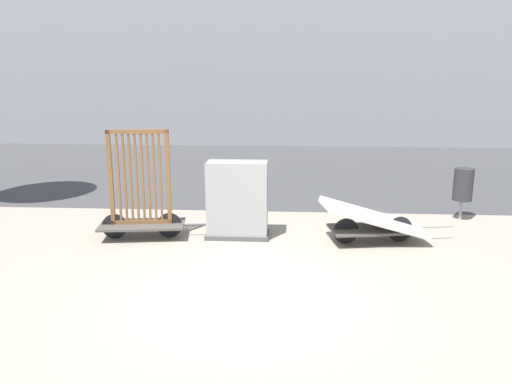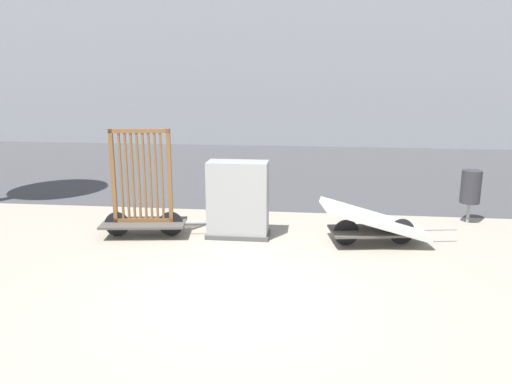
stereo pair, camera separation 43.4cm
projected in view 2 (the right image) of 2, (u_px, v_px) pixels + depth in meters
The scene contains 7 objects.
ground_plane at pixel (236, 297), 6.54m from camera, with size 60.00×60.00×0.00m, color gray.
road_strip at pixel (282, 168), 15.44m from camera, with size 56.00×9.99×0.01m.
building_facade at pixel (294, 8), 20.93m from camera, with size 48.00×4.00×11.09m.
bike_cart_with_bedframe at pixel (143, 201), 8.86m from camera, with size 2.21×0.89×1.93m.
bike_cart_with_mattress at pixel (375, 222), 8.46m from camera, with size 2.36×1.11×0.76m.
utility_cabinet at pixel (238, 202), 8.83m from camera, with size 1.12×0.55×1.36m.
trash_bin at pixel (471, 187), 9.65m from camera, with size 0.38×0.38×1.04m.
Camera 2 is at (0.96, -5.98, 2.84)m, focal length 35.00 mm.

